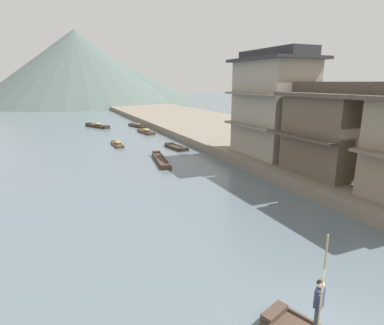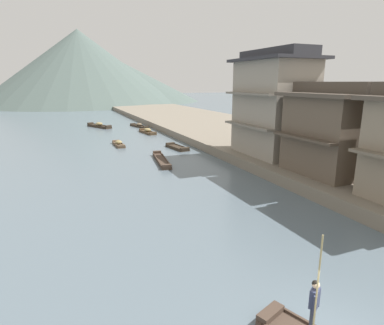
{
  "view_description": "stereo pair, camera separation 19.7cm",
  "coord_description": "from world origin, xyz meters",
  "px_view_note": "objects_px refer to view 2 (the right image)",
  "views": [
    {
      "loc": [
        -6.29,
        -4.46,
        6.94
      ],
      "look_at": [
        2.65,
        16.3,
        1.32
      ],
      "focal_mm": 30.31,
      "sensor_mm": 36.0,
      "label": 1
    },
    {
      "loc": [
        -6.11,
        -4.53,
        6.94
      ],
      "look_at": [
        2.65,
        16.3,
        1.32
      ],
      "focal_mm": 30.31,
      "sensor_mm": 36.0,
      "label": 2
    }
  ],
  "objects_px": {
    "boat_midriver_drifting": "(161,160)",
    "house_waterfront_tall": "(273,104)",
    "boat_moored_second": "(119,144)",
    "boat_moored_third": "(139,126)",
    "boat_moored_far": "(177,147)",
    "boat_midriver_upstream": "(99,126)",
    "boatman_person": "(314,302)",
    "boat_moored_nearest": "(148,131)",
    "house_waterfront_second": "(340,129)"
  },
  "relations": [
    {
      "from": "boat_moored_nearest",
      "to": "boat_midriver_upstream",
      "type": "xyz_separation_m",
      "value": [
        -5.44,
        8.84,
        0.02
      ]
    },
    {
      "from": "boatman_person",
      "to": "boat_moored_far",
      "type": "relative_size",
      "value": 0.81
    },
    {
      "from": "boat_midriver_upstream",
      "to": "house_waterfront_tall",
      "type": "distance_m",
      "value": 32.0
    },
    {
      "from": "boat_moored_second",
      "to": "house_waterfront_second",
      "type": "relative_size",
      "value": 0.53
    },
    {
      "from": "boat_moored_second",
      "to": "house_waterfront_second",
      "type": "xyz_separation_m",
      "value": [
        11.56,
        -19.88,
        3.62
      ]
    },
    {
      "from": "boat_moored_far",
      "to": "boat_midriver_upstream",
      "type": "relative_size",
      "value": 0.69
    },
    {
      "from": "boat_moored_second",
      "to": "house_waterfront_second",
      "type": "distance_m",
      "value": 23.28
    },
    {
      "from": "boat_moored_far",
      "to": "boat_midriver_upstream",
      "type": "height_order",
      "value": "boat_midriver_upstream"
    },
    {
      "from": "boat_moored_second",
      "to": "boat_moored_third",
      "type": "distance_m",
      "value": 15.43
    },
    {
      "from": "boat_midriver_upstream",
      "to": "house_waterfront_tall",
      "type": "height_order",
      "value": "house_waterfront_tall"
    },
    {
      "from": "boat_moored_nearest",
      "to": "boat_moored_far",
      "type": "distance_m",
      "value": 11.79
    },
    {
      "from": "boatman_person",
      "to": "boat_moored_second",
      "type": "height_order",
      "value": "boatman_person"
    },
    {
      "from": "boat_midriver_drifting",
      "to": "boat_midriver_upstream",
      "type": "height_order",
      "value": "boat_midriver_upstream"
    },
    {
      "from": "boat_midriver_drifting",
      "to": "boatman_person",
      "type": "bearing_deg",
      "value": -96.93
    },
    {
      "from": "boat_midriver_drifting",
      "to": "house_waterfront_tall",
      "type": "height_order",
      "value": "house_waterfront_tall"
    },
    {
      "from": "boat_midriver_upstream",
      "to": "boat_moored_far",
      "type": "bearing_deg",
      "value": -75.06
    },
    {
      "from": "boat_midriver_upstream",
      "to": "house_waterfront_second",
      "type": "relative_size",
      "value": 0.78
    },
    {
      "from": "boat_moored_far",
      "to": "house_waterfront_second",
      "type": "xyz_separation_m",
      "value": [
        6.09,
        -15.67,
        3.7
      ]
    },
    {
      "from": "boat_moored_far",
      "to": "boat_midriver_upstream",
      "type": "distance_m",
      "value": 21.35
    },
    {
      "from": "boat_moored_nearest",
      "to": "boat_midriver_drifting",
      "type": "relative_size",
      "value": 0.74
    },
    {
      "from": "house_waterfront_tall",
      "to": "boat_moored_third",
      "type": "bearing_deg",
      "value": 100.27
    },
    {
      "from": "boat_moored_second",
      "to": "boat_midriver_upstream",
      "type": "xyz_separation_m",
      "value": [
        -0.03,
        16.42,
        0.06
      ]
    },
    {
      "from": "boatman_person",
      "to": "house_waterfront_second",
      "type": "relative_size",
      "value": 0.44
    },
    {
      "from": "boat_moored_third",
      "to": "house_waterfront_tall",
      "type": "distance_m",
      "value": 28.43
    },
    {
      "from": "boat_midriver_drifting",
      "to": "house_waterfront_second",
      "type": "height_order",
      "value": "house_waterfront_second"
    },
    {
      "from": "boat_midriver_upstream",
      "to": "boat_moored_second",
      "type": "bearing_deg",
      "value": -89.88
    },
    {
      "from": "boatman_person",
      "to": "boat_midriver_drifting",
      "type": "distance_m",
      "value": 21.7
    },
    {
      "from": "boat_midriver_upstream",
      "to": "house_waterfront_second",
      "type": "xyz_separation_m",
      "value": [
        11.59,
        -36.3,
        3.56
      ]
    },
    {
      "from": "boat_moored_second",
      "to": "boat_moored_third",
      "type": "height_order",
      "value": "boat_moored_third"
    },
    {
      "from": "boat_moored_far",
      "to": "boat_midriver_drifting",
      "type": "bearing_deg",
      "value": -123.8
    },
    {
      "from": "boat_moored_far",
      "to": "house_waterfront_second",
      "type": "height_order",
      "value": "house_waterfront_second"
    },
    {
      "from": "boat_moored_nearest",
      "to": "boat_midriver_upstream",
      "type": "height_order",
      "value": "boat_midriver_upstream"
    },
    {
      "from": "boat_moored_nearest",
      "to": "boat_moored_third",
      "type": "relative_size",
      "value": 0.91
    },
    {
      "from": "boatman_person",
      "to": "house_waterfront_second",
      "type": "bearing_deg",
      "value": 41.94
    },
    {
      "from": "boat_moored_nearest",
      "to": "house_waterfront_tall",
      "type": "relative_size",
      "value": 0.5
    },
    {
      "from": "boat_midriver_upstream",
      "to": "boat_moored_third",
      "type": "bearing_deg",
      "value": -20.01
    },
    {
      "from": "boat_moored_third",
      "to": "house_waterfront_tall",
      "type": "relative_size",
      "value": 0.55
    },
    {
      "from": "boat_moored_second",
      "to": "house_waterfront_tall",
      "type": "xyz_separation_m",
      "value": [
        10.84,
        -13.28,
        4.92
      ]
    },
    {
      "from": "boat_moored_far",
      "to": "house_waterfront_second",
      "type": "bearing_deg",
      "value": -68.77
    },
    {
      "from": "boat_moored_far",
      "to": "boatman_person",
      "type": "bearing_deg",
      "value": -102.69
    },
    {
      "from": "boat_moored_third",
      "to": "boat_midriver_drifting",
      "type": "bearing_deg",
      "value": -99.01
    },
    {
      "from": "boatman_person",
      "to": "boat_midriver_drifting",
      "type": "height_order",
      "value": "boatman_person"
    },
    {
      "from": "boat_midriver_drifting",
      "to": "house_waterfront_tall",
      "type": "distance_m",
      "value": 10.83
    },
    {
      "from": "house_waterfront_second",
      "to": "house_waterfront_tall",
      "type": "bearing_deg",
      "value": 96.24
    },
    {
      "from": "boat_moored_nearest",
      "to": "boat_moored_far",
      "type": "xyz_separation_m",
      "value": [
        0.07,
        -11.79,
        -0.11
      ]
    },
    {
      "from": "boatman_person",
      "to": "boat_moored_second",
      "type": "distance_m",
      "value": 30.74
    },
    {
      "from": "boatman_person",
      "to": "house_waterfront_second",
      "type": "height_order",
      "value": "house_waterfront_second"
    },
    {
      "from": "boatman_person",
      "to": "boat_moored_nearest",
      "type": "xyz_separation_m",
      "value": [
        5.9,
        38.3,
        -1.14
      ]
    },
    {
      "from": "boat_moored_second",
      "to": "house_waterfront_second",
      "type": "height_order",
      "value": "house_waterfront_second"
    },
    {
      "from": "boatman_person",
      "to": "boat_moored_nearest",
      "type": "bearing_deg",
      "value": 81.25
    }
  ]
}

